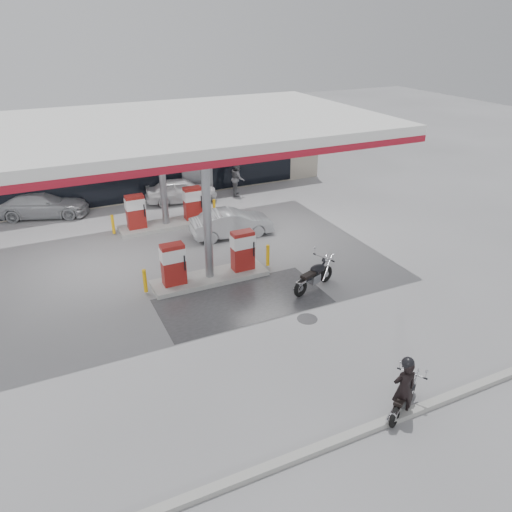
{
  "coord_description": "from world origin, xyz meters",
  "views": [
    {
      "loc": [
        -5.65,
        -14.11,
        9.27
      ],
      "look_at": [
        1.46,
        0.91,
        1.2
      ],
      "focal_mm": 35.0,
      "sensor_mm": 36.0,
      "label": 1
    }
  ],
  "objects": [
    {
      "name": "ground",
      "position": [
        0.0,
        0.0,
        0.0
      ],
      "size": [
        90.0,
        90.0,
        0.0
      ],
      "primitive_type": "plane",
      "color": "gray",
      "rests_on": "ground"
    },
    {
      "name": "wet_patch",
      "position": [
        0.5,
        0.0,
        0.0
      ],
      "size": [
        6.0,
        3.0,
        0.0
      ],
      "primitive_type": "cube",
      "color": "#4C4C4F",
      "rests_on": "ground"
    },
    {
      "name": "drain_cover",
      "position": [
        2.0,
        -2.0,
        0.0
      ],
      "size": [
        0.7,
        0.7,
        0.01
      ],
      "primitive_type": "cylinder",
      "color": "#38383A",
      "rests_on": "ground"
    },
    {
      "name": "kerb",
      "position": [
        0.0,
        -7.0,
        0.07
      ],
      "size": [
        28.0,
        0.25,
        0.15
      ],
      "primitive_type": "cube",
      "color": "gray",
      "rests_on": "ground"
    },
    {
      "name": "store_building",
      "position": [
        0.01,
        15.94,
        2.01
      ],
      "size": [
        22.0,
        8.22,
        4.0
      ],
      "color": "#B8B19A",
      "rests_on": "ground"
    },
    {
      "name": "canopy",
      "position": [
        0.0,
        5.0,
        5.27
      ],
      "size": [
        16.0,
        10.02,
        5.51
      ],
      "color": "silver",
      "rests_on": "ground"
    },
    {
      "name": "pump_island_near",
      "position": [
        0.0,
        2.0,
        0.71
      ],
      "size": [
        5.14,
        1.3,
        1.78
      ],
      "color": "#9E9E99",
      "rests_on": "ground"
    },
    {
      "name": "pump_island_far",
      "position": [
        0.0,
        8.0,
        0.71
      ],
      "size": [
        5.14,
        1.3,
        1.78
      ],
      "color": "#9E9E99",
      "rests_on": "ground"
    },
    {
      "name": "main_motorcycle",
      "position": [
        2.03,
        -6.78,
        0.41
      ],
      "size": [
        1.62,
        1.04,
        0.93
      ],
      "rotation": [
        0.0,
        0.0,
        0.53
      ],
      "color": "black",
      "rests_on": "ground"
    },
    {
      "name": "biker_main",
      "position": [
        1.87,
        -6.88,
        0.84
      ],
      "size": [
        0.69,
        0.53,
        1.69
      ],
      "primitive_type": "imported",
      "rotation": [
        0.0,
        0.0,
        2.92
      ],
      "color": "black",
      "rests_on": "ground"
    },
    {
      "name": "parked_motorcycle",
      "position": [
        3.29,
        -0.29,
        0.5
      ],
      "size": [
        2.11,
        1.05,
        1.13
      ],
      "rotation": [
        0.0,
        0.0,
        0.36
      ],
      "color": "black",
      "rests_on": "ground"
    },
    {
      "name": "sedan_white",
      "position": [
        1.76,
        11.09,
        0.66
      ],
      "size": [
        4.06,
        2.21,
        1.31
      ],
      "primitive_type": "imported",
      "rotation": [
        0.0,
        0.0,
        1.39
      ],
      "color": "white",
      "rests_on": "ground"
    },
    {
      "name": "attendant",
      "position": [
        5.0,
        10.8,
        0.99
      ],
      "size": [
        1.06,
        1.17,
        1.97
      ],
      "primitive_type": "imported",
      "rotation": [
        0.0,
        0.0,
        1.17
      ],
      "color": "#5D5E62",
      "rests_on": "ground"
    },
    {
      "name": "hatchback_silver",
      "position": [
        2.44,
        5.6,
        0.62
      ],
      "size": [
        3.88,
        1.66,
        1.24
      ],
      "primitive_type": "imported",
      "rotation": [
        0.0,
        0.0,
        1.48
      ],
      "color": "#A6AAAE",
      "rests_on": "ground"
    },
    {
      "name": "parked_car_left",
      "position": [
        -5.25,
        12.0,
        0.65
      ],
      "size": [
        4.8,
        3.07,
        1.3
      ],
      "primitive_type": "imported",
      "rotation": [
        0.0,
        0.0,
        1.26
      ],
      "color": "#9C9FA4",
      "rests_on": "ground"
    },
    {
      "name": "parked_car_right",
      "position": [
        10.0,
        14.0,
        0.5
      ],
      "size": [
        3.74,
        2.03,
        1.0
      ],
      "primitive_type": "imported",
      "rotation": [
        0.0,
        0.0,
        1.68
      ],
      "color": "black",
      "rests_on": "ground"
    }
  ]
}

